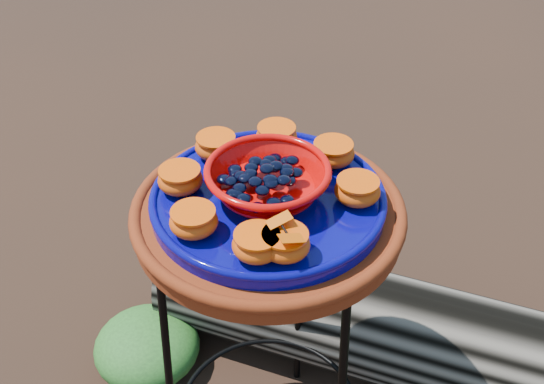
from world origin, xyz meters
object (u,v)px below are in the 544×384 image
(plant_stand, at_px, (269,353))
(driftwood_log, at_px, (447,345))
(terracotta_saucer, at_px, (268,216))
(red_bowl, at_px, (268,182))
(cobalt_plate, at_px, (268,201))

(plant_stand, height_order, driftwood_log, plant_stand)
(plant_stand, distance_m, driftwood_log, 0.52)
(terracotta_saucer, xyz_separation_m, red_bowl, (0.00, 0.00, 0.07))
(cobalt_plate, height_order, red_bowl, red_bowl)
(plant_stand, height_order, terracotta_saucer, terracotta_saucer)
(cobalt_plate, height_order, driftwood_log, cobalt_plate)
(cobalt_plate, relative_size, driftwood_log, 0.27)
(terracotta_saucer, relative_size, red_bowl, 2.33)
(terracotta_saucer, xyz_separation_m, cobalt_plate, (0.00, 0.00, 0.03))
(terracotta_saucer, bearing_deg, cobalt_plate, 0.00)
(plant_stand, distance_m, terracotta_saucer, 0.37)
(plant_stand, height_order, cobalt_plate, cobalt_plate)
(plant_stand, xyz_separation_m, terracotta_saucer, (0.00, 0.00, 0.37))
(red_bowl, xyz_separation_m, driftwood_log, (0.35, 0.33, -0.65))
(driftwood_log, bearing_deg, red_bowl, -137.37)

